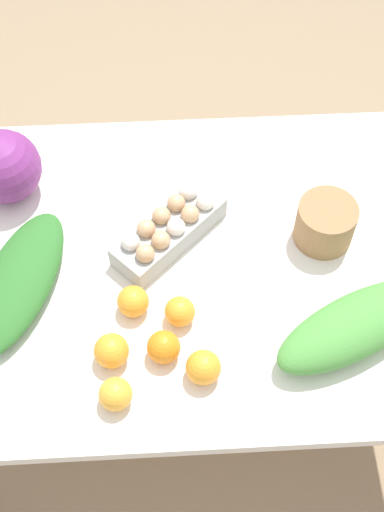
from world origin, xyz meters
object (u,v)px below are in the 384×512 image
(orange_0, at_px, (164,347))
(orange_1, at_px, (111,351))
(orange_5, at_px, (203,367))
(orange_2, at_px, (180,312))
(greens_bunch_kale, at_px, (18,282))
(greens_bunch_beet_tops, at_px, (356,326))
(paper_bag, at_px, (325,223))
(egg_carton, at_px, (169,229))
(orange_4, at_px, (133,301))
(orange_3, at_px, (115,394))
(cabbage_purple, at_px, (4,167))

(orange_0, distance_m, orange_1, 0.11)
(orange_5, bearing_deg, orange_2, -72.43)
(greens_bunch_kale, relative_size, greens_bunch_beet_tops, 1.00)
(greens_bunch_beet_tops, relative_size, orange_0, 5.41)
(orange_2, bearing_deg, paper_bag, -149.66)
(egg_carton, distance_m, orange_4, 0.20)
(greens_bunch_beet_tops, bearing_deg, paper_bag, -84.55)
(egg_carton, distance_m, orange_3, 0.40)
(cabbage_purple, xyz_separation_m, orange_5, (-0.43, 0.50, -0.05))
(greens_bunch_beet_tops, bearing_deg, cabbage_purple, -29.90)
(greens_bunch_kale, relative_size, orange_2, 5.75)
(orange_3, bearing_deg, cabbage_purple, -65.12)
(paper_bag, height_order, orange_5, paper_bag)
(cabbage_purple, relative_size, orange_1, 2.38)
(cabbage_purple, bearing_deg, orange_4, 130.33)
(greens_bunch_beet_tops, height_order, orange_5, greens_bunch_beet_tops)
(orange_0, xyz_separation_m, orange_4, (0.06, -0.11, -0.00))
(egg_carton, relative_size, orange_1, 3.75)
(egg_carton, bearing_deg, greens_bunch_kale, -24.71)
(cabbage_purple, bearing_deg, greens_bunch_beet_tops, 150.10)
(greens_bunch_beet_tops, relative_size, orange_1, 5.19)
(paper_bag, xyz_separation_m, greens_bunch_beet_tops, (-0.02, 0.26, -0.01))
(greens_bunch_kale, bearing_deg, cabbage_purple, -81.05)
(orange_4, xyz_separation_m, orange_5, (-0.14, 0.16, 0.00))
(orange_2, bearing_deg, egg_carton, -85.84)
(greens_bunch_beet_tops, bearing_deg, orange_5, 12.64)
(greens_bunch_kale, distance_m, orange_3, 0.34)
(orange_0, bearing_deg, egg_carton, -94.27)
(orange_3, bearing_deg, egg_carton, -107.23)
(orange_0, xyz_separation_m, orange_3, (0.10, 0.10, -0.00))
(cabbage_purple, height_order, orange_4, cabbage_purple)
(greens_bunch_kale, height_order, orange_4, orange_4)
(cabbage_purple, bearing_deg, orange_2, 136.33)
(greens_bunch_kale, height_order, greens_bunch_beet_tops, greens_bunch_beet_tops)
(orange_5, bearing_deg, orange_4, -48.84)
(paper_bag, height_order, orange_0, paper_bag)
(orange_5, bearing_deg, orange_1, -14.06)
(orange_0, height_order, orange_5, orange_5)
(orange_2, bearing_deg, orange_0, 65.84)
(cabbage_purple, distance_m, orange_0, 0.58)
(cabbage_purple, xyz_separation_m, orange_1, (-0.25, 0.46, -0.05))
(paper_bag, height_order, orange_3, paper_bag)
(paper_bag, relative_size, orange_2, 2.05)
(orange_1, xyz_separation_m, orange_4, (-0.04, -0.11, -0.00))
(greens_bunch_beet_tops, relative_size, orange_3, 5.55)
(cabbage_purple, height_order, orange_5, cabbage_purple)
(orange_1, bearing_deg, cabbage_purple, -61.65)
(orange_2, bearing_deg, orange_5, 107.57)
(orange_2, bearing_deg, orange_3, 52.91)
(egg_carton, xyz_separation_m, greens_bunch_kale, (0.33, 0.12, -0.01))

